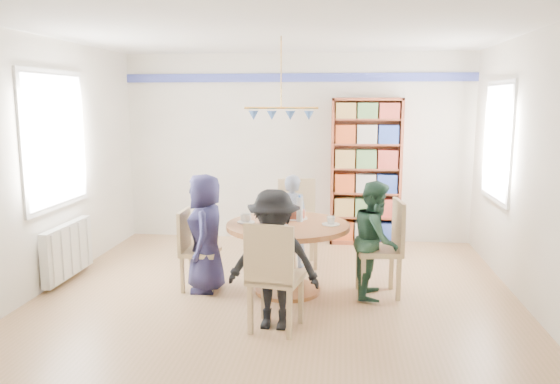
# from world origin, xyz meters

# --- Properties ---
(ground) EXTENTS (5.00, 5.00, 0.00)m
(ground) POSITION_xyz_m (0.00, 0.00, 0.00)
(ground) COLOR #A57D57
(room_shell) EXTENTS (5.00, 5.00, 5.00)m
(room_shell) POSITION_xyz_m (-0.26, 0.87, 1.65)
(room_shell) COLOR white
(room_shell) RESTS_ON ground
(radiator) EXTENTS (0.12, 1.00, 0.60)m
(radiator) POSITION_xyz_m (-2.42, 0.30, 0.35)
(radiator) COLOR silver
(radiator) RESTS_ON ground
(dining_table) EXTENTS (1.30, 1.30, 0.75)m
(dining_table) POSITION_xyz_m (0.11, 0.19, 0.56)
(dining_table) COLOR brown
(dining_table) RESTS_ON ground
(chair_left) EXTENTS (0.39, 0.39, 0.87)m
(chair_left) POSITION_xyz_m (-0.92, 0.19, 0.48)
(chair_left) COLOR tan
(chair_left) RESTS_ON ground
(chair_right) EXTENTS (0.50, 0.50, 1.01)m
(chair_right) POSITION_xyz_m (1.14, 0.22, 0.56)
(chair_right) COLOR tan
(chair_right) RESTS_ON ground
(chair_far) EXTENTS (0.55, 0.55, 1.06)m
(chair_far) POSITION_xyz_m (0.12, 1.23, 0.59)
(chair_far) COLOR tan
(chair_far) RESTS_ON ground
(chair_near) EXTENTS (0.52, 0.52, 1.00)m
(chair_near) POSITION_xyz_m (0.08, -0.86, 0.55)
(chair_near) COLOR tan
(chair_near) RESTS_ON ground
(person_left) EXTENTS (0.49, 0.67, 1.27)m
(person_left) POSITION_xyz_m (-0.77, 0.15, 0.63)
(person_left) COLOR #1A1A39
(person_left) RESTS_ON ground
(person_right) EXTENTS (0.53, 0.64, 1.22)m
(person_right) POSITION_xyz_m (1.02, 0.18, 0.61)
(person_right) COLOR #1C392A
(person_right) RESTS_ON ground
(person_far) EXTENTS (0.48, 0.38, 1.15)m
(person_far) POSITION_xyz_m (0.07, 1.13, 0.57)
(person_far) COLOR gray
(person_far) RESTS_ON ground
(person_near) EXTENTS (0.84, 0.52, 1.26)m
(person_near) POSITION_xyz_m (0.07, -0.75, 0.63)
(person_near) COLOR black
(person_near) RESTS_ON ground
(bookshelf) EXTENTS (0.98, 0.30, 2.07)m
(bookshelf) POSITION_xyz_m (1.00, 2.34, 1.02)
(bookshelf) COLOR brown
(bookshelf) RESTS_ON ground
(tableware) EXTENTS (1.09, 1.09, 0.29)m
(tableware) POSITION_xyz_m (0.09, 0.22, 0.81)
(tableware) COLOR white
(tableware) RESTS_ON dining_table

